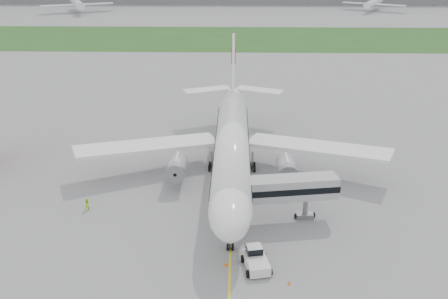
{
  "coord_description": "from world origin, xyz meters",
  "views": [
    {
      "loc": [
        0.47,
        -64.37,
        33.75
      ],
      "look_at": [
        -1.15,
        2.0,
        5.59
      ],
      "focal_mm": 40.0,
      "sensor_mm": 36.0,
      "label": 1
    }
  ],
  "objects_px": {
    "jet_bridge": "(280,189)",
    "pushback_tug": "(256,259)",
    "ground_crew_near": "(255,259)",
    "airliner": "(232,142)"
  },
  "relations": [
    {
      "from": "ground_crew_near",
      "to": "pushback_tug",
      "type": "bearing_deg",
      "value": 94.05
    },
    {
      "from": "airliner",
      "to": "ground_crew_near",
      "type": "height_order",
      "value": "airliner"
    },
    {
      "from": "pushback_tug",
      "to": "jet_bridge",
      "type": "distance_m",
      "value": 10.81
    },
    {
      "from": "airliner",
      "to": "jet_bridge",
      "type": "height_order",
      "value": "airliner"
    },
    {
      "from": "airliner",
      "to": "ground_crew_near",
      "type": "relative_size",
      "value": 32.98
    },
    {
      "from": "pushback_tug",
      "to": "ground_crew_near",
      "type": "xyz_separation_m",
      "value": [
        -0.1,
        0.25,
        -0.16
      ]
    },
    {
      "from": "airliner",
      "to": "jet_bridge",
      "type": "bearing_deg",
      "value": -65.29
    },
    {
      "from": "jet_bridge",
      "to": "ground_crew_near",
      "type": "height_order",
      "value": "jet_bridge"
    },
    {
      "from": "pushback_tug",
      "to": "jet_bridge",
      "type": "relative_size",
      "value": 0.33
    },
    {
      "from": "jet_bridge",
      "to": "pushback_tug",
      "type": "bearing_deg",
      "value": -117.95
    }
  ]
}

